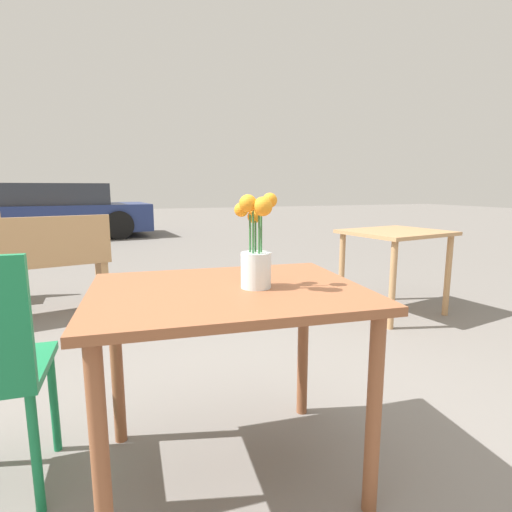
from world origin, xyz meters
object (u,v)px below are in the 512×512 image
(flower_vase, at_px, (256,254))
(bench_near, at_px, (9,266))
(table_back, at_px, (395,245))
(parked_car, at_px, (56,212))
(table_front, at_px, (228,316))

(flower_vase, relative_size, bench_near, 0.21)
(table_back, distance_m, parked_car, 7.58)
(table_front, bearing_deg, parked_car, 99.65)
(table_back, bearing_deg, parked_car, 115.88)
(flower_vase, height_order, bench_near, flower_vase)
(flower_vase, relative_size, parked_car, 0.08)
(flower_vase, distance_m, bench_near, 2.71)
(bench_near, height_order, parked_car, parked_car)
(table_front, xyz_separation_m, table_back, (1.91, 1.41, -0.02))
(flower_vase, height_order, parked_car, parked_car)
(parked_car, bearing_deg, table_back, -64.12)
(table_front, xyz_separation_m, parked_car, (-1.40, 8.23, -0.06))
(table_front, bearing_deg, flower_vase, -20.30)
(table_front, relative_size, bench_near, 0.64)
(flower_vase, bearing_deg, bench_near, 117.71)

